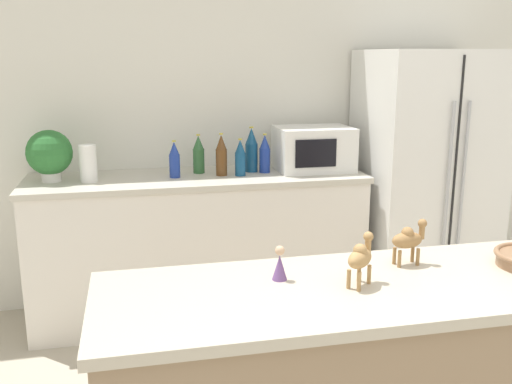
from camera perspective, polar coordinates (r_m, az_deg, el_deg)
name	(u,v)px	position (r m, az deg, el deg)	size (l,w,h in m)	color
wall_back	(259,112)	(3.92, 0.25, 7.98)	(8.00, 0.06, 2.55)	silver
back_counter	(199,245)	(3.70, -5.70, -5.33)	(2.09, 0.63, 0.92)	silver
refrigerator	(424,179)	(3.98, 16.48, 1.25)	(0.82, 0.74, 1.69)	white
potted_plant	(49,154)	(3.57, -19.96, 3.63)	(0.27, 0.27, 0.31)	silver
paper_towel_roll	(88,163)	(3.50, -16.44, 2.77)	(0.10, 0.10, 0.22)	white
microwave	(313,149)	(3.73, 5.76, 4.35)	(0.48, 0.37, 0.28)	white
back_bottle_0	(199,155)	(3.63, -5.76, 3.73)	(0.07, 0.07, 0.25)	#2D6033
back_bottle_1	(221,155)	(3.54, -3.48, 3.67)	(0.07, 0.07, 0.26)	brown
back_bottle_2	(240,158)	(3.53, -1.59, 3.41)	(0.07, 0.07, 0.23)	navy
back_bottle_3	(265,154)	(3.63, 0.88, 3.81)	(0.07, 0.07, 0.25)	navy
back_bottle_4	(251,150)	(3.65, -0.46, 4.19)	(0.08, 0.08, 0.29)	navy
back_bottle_5	(175,160)	(3.51, -8.15, 3.19)	(0.07, 0.07, 0.23)	navy
camel_figurine	(409,239)	(2.04, 15.01, -4.55)	(0.13, 0.07, 0.16)	olive
camel_figurine_second	(361,257)	(1.82, 10.43, -6.39)	(0.12, 0.12, 0.17)	#A87F4C
wise_man_figurine_crimson	(280,265)	(1.86, 2.38, -7.32)	(0.05, 0.05, 0.12)	#6B4784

